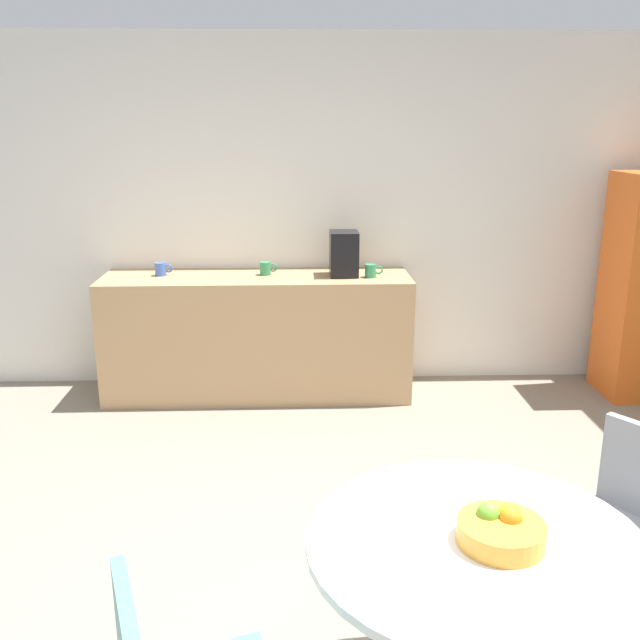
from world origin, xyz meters
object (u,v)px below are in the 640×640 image
at_px(mug_white, 266,268).
at_px(mug_green, 371,271).
at_px(mug_red, 161,269).
at_px(coffee_maker, 344,254).
at_px(chair_gray, 632,507).
at_px(round_table, 474,582).
at_px(fruit_bowl, 501,530).

height_order(mug_white, mug_green, same).
xyz_separation_m(mug_red, coffee_maker, (1.32, -0.04, 0.11)).
height_order(chair_gray, coffee_maker, coffee_maker).
bearing_deg(mug_red, mug_white, -0.20).
distance_m(mug_green, coffee_maker, 0.23).
relative_size(round_table, coffee_maker, 3.26).
xyz_separation_m(round_table, mug_red, (-1.51, 3.17, 0.34)).
relative_size(chair_gray, mug_red, 6.43).
relative_size(chair_gray, coffee_maker, 2.59).
bearing_deg(fruit_bowl, mug_white, 104.48).
distance_m(fruit_bowl, mug_red, 3.55).
bearing_deg(fruit_bowl, round_table, 167.74).
height_order(round_table, fruit_bowl, fruit_bowl).
xyz_separation_m(round_table, mug_white, (-0.76, 3.16, 0.34)).
bearing_deg(fruit_bowl, coffee_maker, 94.66).
distance_m(round_table, mug_red, 3.53).
relative_size(mug_white, mug_red, 1.00).
bearing_deg(coffee_maker, mug_green, -21.23).
bearing_deg(mug_white, fruit_bowl, -75.52).
height_order(mug_red, coffee_maker, coffee_maker).
relative_size(fruit_bowl, mug_white, 2.05).
bearing_deg(mug_red, round_table, -64.48).
relative_size(chair_gray, mug_green, 6.43).
height_order(chair_gray, fruit_bowl, fruit_bowl).
relative_size(mug_green, coffee_maker, 0.40).
relative_size(fruit_bowl, mug_green, 2.05).
height_order(round_table, mug_red, mug_red).
bearing_deg(fruit_bowl, chair_gray, 38.90).
relative_size(mug_white, mug_green, 1.00).
height_order(chair_gray, mug_red, mug_red).
distance_m(mug_green, mug_red, 1.52).
xyz_separation_m(fruit_bowl, mug_green, (-0.07, 3.07, 0.15)).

